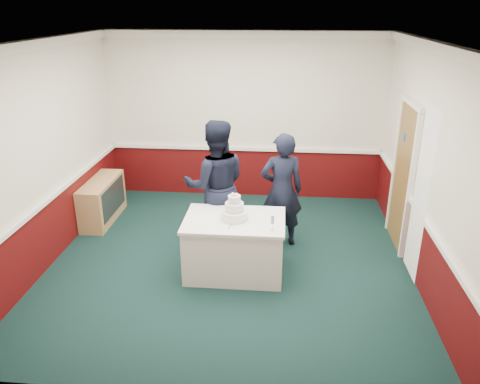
# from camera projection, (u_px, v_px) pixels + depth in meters

# --- Properties ---
(ground) EXTENTS (5.00, 5.00, 0.00)m
(ground) POSITION_uv_depth(u_px,v_px,m) (230.00, 260.00, 6.68)
(ground) COLOR #132E2B
(ground) RESTS_ON ground
(room_shell) EXTENTS (5.00, 5.00, 3.00)m
(room_shell) POSITION_uv_depth(u_px,v_px,m) (239.00, 115.00, 6.50)
(room_shell) COLOR silver
(room_shell) RESTS_ON ground
(sideboard) EXTENTS (0.41, 1.20, 0.70)m
(sideboard) POSITION_uv_depth(u_px,v_px,m) (102.00, 200.00, 7.82)
(sideboard) COLOR tan
(sideboard) RESTS_ON ground
(cake_table) EXTENTS (1.32, 0.92, 0.79)m
(cake_table) POSITION_uv_depth(u_px,v_px,m) (235.00, 245.00, 6.26)
(cake_table) COLOR white
(cake_table) RESTS_ON ground
(wedding_cake) EXTENTS (0.35, 0.35, 0.36)m
(wedding_cake) POSITION_uv_depth(u_px,v_px,m) (234.00, 211.00, 6.07)
(wedding_cake) COLOR white
(wedding_cake) RESTS_ON cake_table
(cake_knife) EXTENTS (0.04, 0.22, 0.00)m
(cake_knife) POSITION_uv_depth(u_px,v_px,m) (230.00, 225.00, 5.93)
(cake_knife) COLOR silver
(cake_knife) RESTS_ON cake_table
(champagne_flute) EXTENTS (0.05, 0.05, 0.21)m
(champagne_flute) POSITION_uv_depth(u_px,v_px,m) (272.00, 220.00, 5.76)
(champagne_flute) COLOR silver
(champagne_flute) RESTS_ON cake_table
(person_man) EXTENTS (1.06, 0.90, 1.93)m
(person_man) POSITION_uv_depth(u_px,v_px,m) (216.00, 185.00, 6.76)
(person_man) COLOR black
(person_man) RESTS_ON ground
(person_woman) EXTENTS (0.70, 0.52, 1.73)m
(person_woman) POSITION_uv_depth(u_px,v_px,m) (282.00, 190.00, 6.84)
(person_woman) COLOR black
(person_woman) RESTS_ON ground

